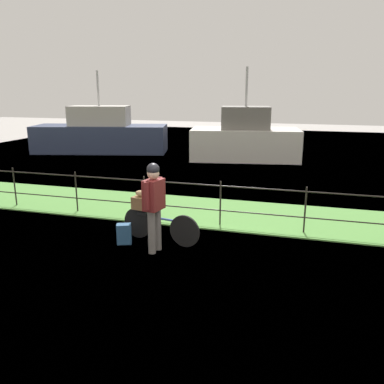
{
  "coord_description": "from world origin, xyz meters",
  "views": [
    {
      "loc": [
        1.74,
        -5.96,
        2.96
      ],
      "look_at": [
        -0.46,
        1.6,
        0.9
      ],
      "focal_mm": 37.06,
      "sensor_mm": 36.0,
      "label": 1
    }
  ],
  "objects_px": {
    "bicycle_main": "(160,226)",
    "backpack_on_paving": "(124,234)",
    "terrier_dog": "(143,193)",
    "moored_boat_near": "(245,139)",
    "cyclist_person": "(154,200)",
    "wooden_crate": "(142,203)",
    "moored_boat_mid": "(101,135)"
  },
  "relations": [
    {
      "from": "cyclist_person",
      "to": "wooden_crate",
      "type": "bearing_deg",
      "value": 131.02
    },
    {
      "from": "wooden_crate",
      "to": "moored_boat_mid",
      "type": "height_order",
      "value": "moored_boat_mid"
    },
    {
      "from": "moored_boat_near",
      "to": "moored_boat_mid",
      "type": "height_order",
      "value": "moored_boat_near"
    },
    {
      "from": "backpack_on_paving",
      "to": "wooden_crate",
      "type": "bearing_deg",
      "value": 34.25
    },
    {
      "from": "backpack_on_paving",
      "to": "moored_boat_mid",
      "type": "distance_m",
      "value": 12.11
    },
    {
      "from": "backpack_on_paving",
      "to": "moored_boat_near",
      "type": "height_order",
      "value": "moored_boat_near"
    },
    {
      "from": "moored_boat_near",
      "to": "wooden_crate",
      "type": "bearing_deg",
      "value": -92.92
    },
    {
      "from": "terrier_dog",
      "to": "moored_boat_near",
      "type": "height_order",
      "value": "moored_boat_near"
    },
    {
      "from": "terrier_dog",
      "to": "bicycle_main",
      "type": "bearing_deg",
      "value": -10.74
    },
    {
      "from": "moored_boat_mid",
      "to": "terrier_dog",
      "type": "bearing_deg",
      "value": -57.17
    },
    {
      "from": "bicycle_main",
      "to": "backpack_on_paving",
      "type": "distance_m",
      "value": 0.71
    },
    {
      "from": "cyclist_person",
      "to": "moored_boat_near",
      "type": "height_order",
      "value": "moored_boat_near"
    },
    {
      "from": "cyclist_person",
      "to": "moored_boat_near",
      "type": "bearing_deg",
      "value": 89.85
    },
    {
      "from": "wooden_crate",
      "to": "bicycle_main",
      "type": "bearing_deg",
      "value": -10.74
    },
    {
      "from": "backpack_on_paving",
      "to": "cyclist_person",
      "type": "bearing_deg",
      "value": -36.52
    },
    {
      "from": "cyclist_person",
      "to": "backpack_on_paving",
      "type": "distance_m",
      "value": 1.09
    },
    {
      "from": "bicycle_main",
      "to": "wooden_crate",
      "type": "height_order",
      "value": "wooden_crate"
    },
    {
      "from": "wooden_crate",
      "to": "moored_boat_mid",
      "type": "distance_m",
      "value": 11.92
    },
    {
      "from": "wooden_crate",
      "to": "backpack_on_paving",
      "type": "xyz_separation_m",
      "value": [
        -0.24,
        -0.36,
        -0.56
      ]
    },
    {
      "from": "cyclist_person",
      "to": "backpack_on_paving",
      "type": "height_order",
      "value": "cyclist_person"
    },
    {
      "from": "terrier_dog",
      "to": "cyclist_person",
      "type": "relative_size",
      "value": 0.19
    },
    {
      "from": "bicycle_main",
      "to": "terrier_dog",
      "type": "relative_size",
      "value": 5.22
    },
    {
      "from": "bicycle_main",
      "to": "wooden_crate",
      "type": "bearing_deg",
      "value": 169.26
    },
    {
      "from": "terrier_dog",
      "to": "moored_boat_near",
      "type": "xyz_separation_m",
      "value": [
        0.48,
        9.92,
        -0.1
      ]
    },
    {
      "from": "backpack_on_paving",
      "to": "moored_boat_near",
      "type": "distance_m",
      "value": 10.32
    },
    {
      "from": "bicycle_main",
      "to": "backpack_on_paving",
      "type": "relative_size",
      "value": 4.23
    },
    {
      "from": "cyclist_person",
      "to": "moored_boat_near",
      "type": "distance_m",
      "value": 10.46
    },
    {
      "from": "bicycle_main",
      "to": "cyclist_person",
      "type": "relative_size",
      "value": 1.0
    },
    {
      "from": "bicycle_main",
      "to": "backpack_on_paving",
      "type": "height_order",
      "value": "bicycle_main"
    },
    {
      "from": "moored_boat_mid",
      "to": "wooden_crate",
      "type": "bearing_deg",
      "value": -57.26
    },
    {
      "from": "wooden_crate",
      "to": "backpack_on_paving",
      "type": "relative_size",
      "value": 0.86
    },
    {
      "from": "bicycle_main",
      "to": "cyclist_person",
      "type": "height_order",
      "value": "cyclist_person"
    }
  ]
}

